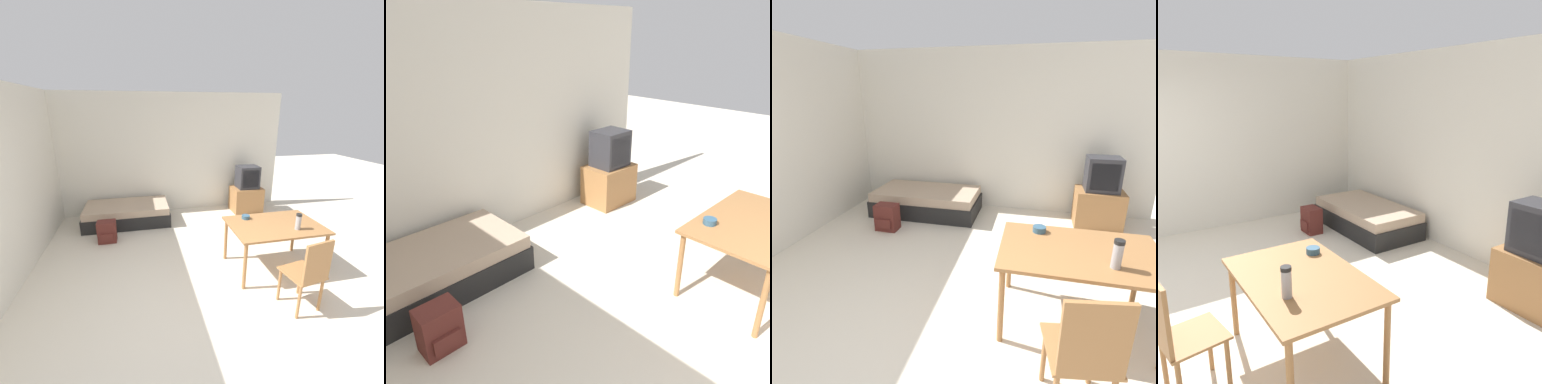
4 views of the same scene
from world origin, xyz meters
The scene contains 10 objects.
ground_plane centered at (0.00, 0.00, 0.00)m, with size 20.00×20.00×0.00m, color beige.
wall_back centered at (0.00, 3.79, 1.35)m, with size 5.59×0.06×2.70m.
wall_left centered at (-2.33, 1.88, 1.35)m, with size 0.06×4.76×2.70m.
daybed centered at (-0.90, 3.21, 0.20)m, with size 1.76×0.94×0.41m.
tv centered at (1.87, 3.31, 0.47)m, with size 0.69×0.51×1.09m.
dining_table centered at (1.30, 1.02, 0.65)m, with size 1.33×0.88×0.73m.
wooden_chair centered at (1.24, 0.12, 0.54)m, with size 0.48×0.48×0.97m.
thermos_flask centered at (1.52, 0.81, 0.86)m, with size 0.08×0.08×0.23m.
mate_bowl centered at (0.96, 1.30, 0.76)m, with size 0.12×0.12×0.06m.
backpack centered at (-1.24, 2.40, 0.20)m, with size 0.32×0.26×0.40m.
Camera 1 is at (-0.62, -2.08, 2.34)m, focal length 24.00 mm.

